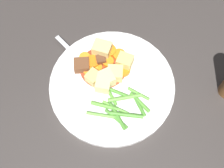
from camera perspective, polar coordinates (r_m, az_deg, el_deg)
The scene contains 32 objects.
ground_plane at distance 0.68m, azimuth 0.00°, elevation -0.48°, with size 3.00×3.00×0.00m, color #383330.
dinner_plate at distance 0.68m, azimuth 0.00°, elevation -0.24°, with size 0.29×0.29×0.01m, color white.
stew_sauce at distance 0.69m, azimuth -1.70°, elevation 3.27°, with size 0.11×0.11×0.00m, color #93381E.
carrot_slice_0 at distance 0.70m, azimuth 1.38°, elevation 5.59°, with size 0.03×0.03×0.01m, color orange.
carrot_slice_1 at distance 0.70m, azimuth -0.55°, elevation 6.36°, with size 0.03×0.03×0.01m, color orange.
carrot_slice_2 at distance 0.68m, azimuth 2.10°, elevation 2.80°, with size 0.04×0.04×0.01m, color orange.
carrot_slice_3 at distance 0.70m, azimuth -5.25°, elevation 5.07°, with size 0.03×0.03×0.01m, color orange.
carrot_slice_4 at distance 0.69m, azimuth -3.72°, elevation 4.23°, with size 0.03×0.03×0.01m, color orange.
carrot_slice_5 at distance 0.69m, azimuth -0.77°, elevation 4.24°, with size 0.03×0.03×0.01m, color orange.
carrot_slice_6 at distance 0.68m, azimuth -4.16°, elevation 2.84°, with size 0.04×0.04×0.01m, color orange.
carrot_slice_7 at distance 0.69m, azimuth -3.00°, elevation 3.18°, with size 0.03×0.03×0.01m, color orange.
potato_chunk_0 at distance 0.69m, azimuth -2.08°, elevation 6.59°, with size 0.03×0.04×0.04m, color #E5CC7A.
potato_chunk_1 at distance 0.65m, azimuth -1.58°, elevation -0.10°, with size 0.03×0.04×0.03m, color #EAD68C.
potato_chunk_2 at distance 0.67m, azimuth 0.60°, elevation 2.02°, with size 0.03×0.03×0.03m, color #E5CC7A.
potato_chunk_3 at distance 0.66m, azimuth -3.62°, elevation 1.29°, with size 0.03×0.03×0.03m, color #DBBC6B.
potato_chunk_4 at distance 0.68m, azimuth 2.48°, elevation 4.32°, with size 0.03×0.03×0.03m, color #DBBC6B.
potato_chunk_5 at distance 0.66m, azimuth -0.99°, elevation 1.08°, with size 0.03×0.04×0.03m, color #EAD68C.
meat_chunk_0 at distance 0.68m, azimuth -5.84°, elevation 3.59°, with size 0.03×0.03×0.02m, color brown.
meat_chunk_1 at distance 0.69m, azimuth -2.12°, elevation 4.59°, with size 0.02×0.02×0.02m, color #56331E.
green_bean_0 at distance 0.65m, azimuth -1.50°, elevation -4.21°, with size 0.01×0.01×0.06m, color #599E38.
green_bean_1 at distance 0.64m, azimuth 2.85°, elevation -5.95°, with size 0.01×0.01×0.07m, color #4C8E33.
green_bean_2 at distance 0.66m, azimuth 5.13°, elevation -1.88°, with size 0.01×0.01×0.05m, color #66AD42.
green_bean_3 at distance 0.66m, azimuth -0.63°, elevation -1.35°, with size 0.01×0.01×0.07m, color #599E38.
green_bean_4 at distance 0.64m, azimuth 0.83°, elevation -6.71°, with size 0.01×0.01×0.06m, color #4C8E33.
green_bean_5 at distance 0.65m, azimuth 5.41°, elevation -3.54°, with size 0.01×0.01×0.06m, color #599E38.
green_bean_6 at distance 0.65m, azimuth 0.67°, elevation -4.56°, with size 0.01×0.01×0.06m, color #66AD42.
green_bean_7 at distance 0.65m, azimuth 2.37°, elevation -2.68°, with size 0.01×0.01×0.07m, color #66AD42.
green_bean_8 at distance 0.66m, azimuth 0.08°, elevation -1.48°, with size 0.01×0.01×0.07m, color #4C8E33.
green_bean_9 at distance 0.65m, azimuth 5.32°, elevation -4.23°, with size 0.01×0.01×0.05m, color #4C8E33.
green_bean_10 at distance 0.64m, azimuth -1.89°, elevation -6.02°, with size 0.01×0.01×0.07m, color #66AD42.
green_bean_11 at distance 0.64m, azimuth 1.08°, elevation -6.25°, with size 0.01×0.01×0.07m, color #4C8E33.
fork at distance 0.70m, azimuth -5.86°, elevation 4.35°, with size 0.16×0.09×0.00m.
Camera 1 is at (-0.27, 0.08, 0.62)m, focal length 47.54 mm.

